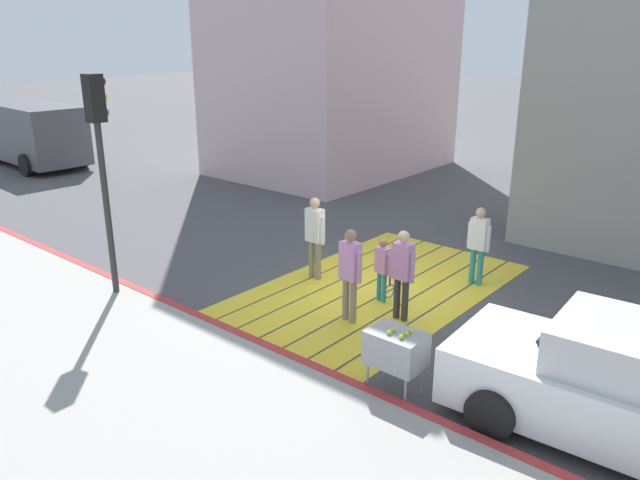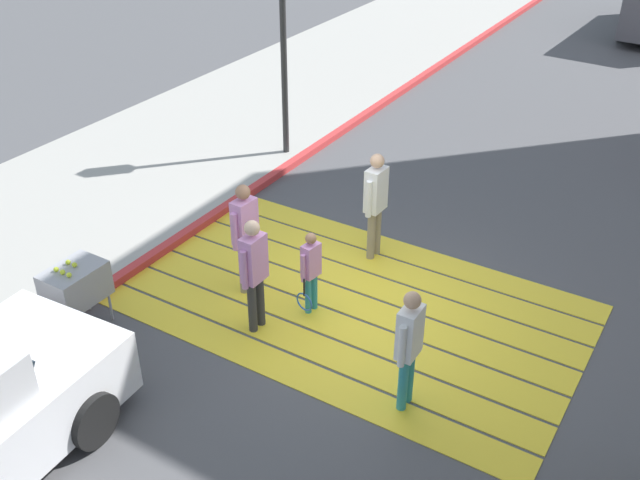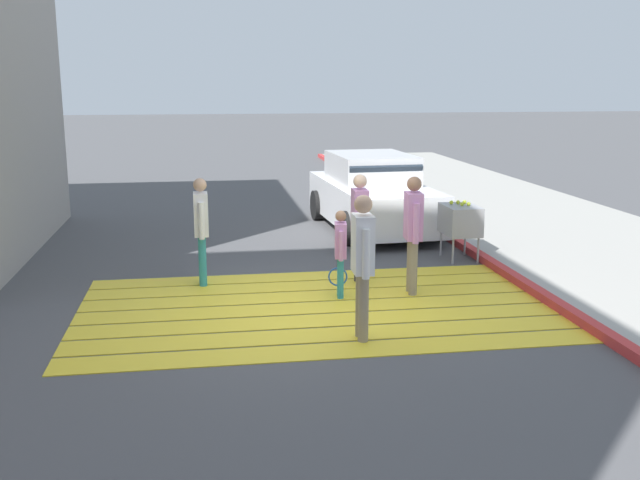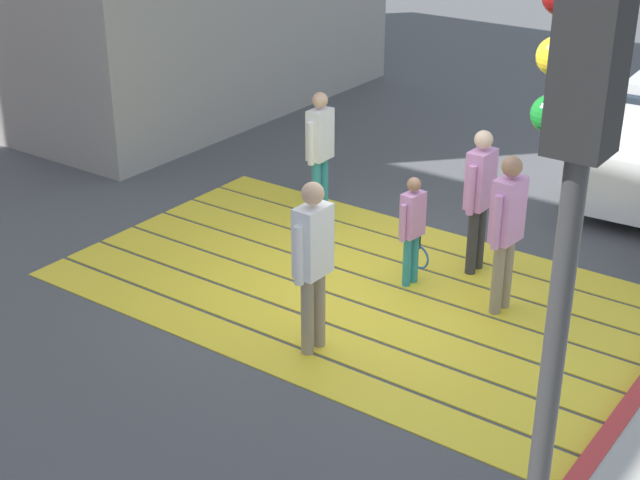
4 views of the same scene
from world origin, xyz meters
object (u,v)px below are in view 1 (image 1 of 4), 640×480
at_px(pedestrian_adult_side, 350,269).
at_px(pedestrian_teen_behind, 402,269).
at_px(tennis_ball_cart, 396,349).
at_px(van_down_street, 33,133).
at_px(traffic_light_corner, 100,142).
at_px(pedestrian_adult_lead, 315,232).
at_px(pedestrian_child_with_racket, 383,267).
at_px(pedestrian_adult_trailing, 479,241).
at_px(car_parked_near_curb, 627,390).

distance_m(pedestrian_adult_side, pedestrian_teen_behind, 0.93).
bearing_deg(tennis_ball_cart, van_down_street, 77.37).
xyz_separation_m(traffic_light_corner, pedestrian_teen_behind, (2.72, -4.79, -2.06)).
relative_size(van_down_street, tennis_ball_cart, 5.20).
relative_size(pedestrian_adult_lead, pedestrian_adult_side, 1.02).
distance_m(pedestrian_adult_lead, pedestrian_child_with_racket, 1.77).
height_order(van_down_street, pedestrian_adult_trailing, van_down_street).
xyz_separation_m(van_down_street, tennis_ball_cart, (-4.38, -19.53, -0.58)).
bearing_deg(traffic_light_corner, car_parked_near_curb, -79.85).
bearing_deg(car_parked_near_curb, tennis_ball_cart, 107.84).
bearing_deg(pedestrian_adult_trailing, pedestrian_child_with_racket, 153.21).
bearing_deg(pedestrian_adult_trailing, van_down_street, 90.11).
bearing_deg(pedestrian_adult_trailing, pedestrian_adult_lead, 124.57).
distance_m(pedestrian_adult_lead, pedestrian_adult_side, 2.11).
bearing_deg(pedestrian_adult_side, pedestrian_adult_trailing, -17.43).
bearing_deg(pedestrian_adult_lead, pedestrian_adult_side, -122.44).
distance_m(traffic_light_corner, pedestrian_adult_side, 5.05).
distance_m(van_down_street, pedestrian_adult_trailing, 18.57).
distance_m(van_down_street, pedestrian_adult_side, 17.88).
bearing_deg(tennis_ball_cart, pedestrian_adult_side, 53.63).
bearing_deg(pedestrian_adult_side, traffic_light_corner, 116.79).
bearing_deg(car_parked_near_curb, traffic_light_corner, 100.15).
height_order(pedestrian_adult_trailing, pedestrian_teen_behind, pedestrian_teen_behind).
bearing_deg(pedestrian_adult_side, tennis_ball_cart, -126.37).
height_order(pedestrian_adult_lead, pedestrian_child_with_racket, pedestrian_adult_lead).
bearing_deg(pedestrian_teen_behind, pedestrian_child_with_racket, 58.78).
bearing_deg(van_down_street, car_parked_near_curb, -98.85).
xyz_separation_m(car_parked_near_curb, tennis_ball_cart, (-0.90, 2.80, -0.04)).
distance_m(car_parked_near_curb, pedestrian_child_with_racket, 5.00).
bearing_deg(pedestrian_adult_lead, pedestrian_child_with_racket, -92.09).
bearing_deg(pedestrian_teen_behind, car_parked_near_curb, -105.80).
relative_size(tennis_ball_cart, pedestrian_adult_side, 0.59).
distance_m(pedestrian_adult_trailing, pedestrian_child_with_racket, 2.19).
height_order(car_parked_near_curb, pedestrian_adult_side, pedestrian_adult_side).
distance_m(car_parked_near_curb, traffic_light_corner, 9.26).
xyz_separation_m(pedestrian_adult_side, pedestrian_child_with_racket, (1.07, 0.04, -0.29)).
distance_m(car_parked_near_curb, pedestrian_adult_lead, 6.70).
bearing_deg(pedestrian_adult_lead, pedestrian_teen_behind, -101.32).
relative_size(tennis_ball_cart, pedestrian_child_with_racket, 0.80).
height_order(pedestrian_adult_trailing, pedestrian_child_with_racket, pedestrian_adult_trailing).
height_order(tennis_ball_cart, pedestrian_adult_lead, pedestrian_adult_lead).
bearing_deg(pedestrian_adult_trailing, tennis_ball_cart, -167.72).
bearing_deg(pedestrian_child_with_racket, van_down_street, 83.81).
bearing_deg(pedestrian_child_with_racket, pedestrian_teen_behind, -121.22).
bearing_deg(van_down_street, pedestrian_adult_side, -99.58).
bearing_deg(tennis_ball_cart, pedestrian_adult_lead, 55.48).
distance_m(traffic_light_corner, pedestrian_teen_behind, 5.88).
bearing_deg(pedestrian_adult_lead, tennis_ball_cart, -124.52).
distance_m(traffic_light_corner, pedestrian_child_with_racket, 5.66).
relative_size(van_down_street, pedestrian_child_with_racket, 4.16).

